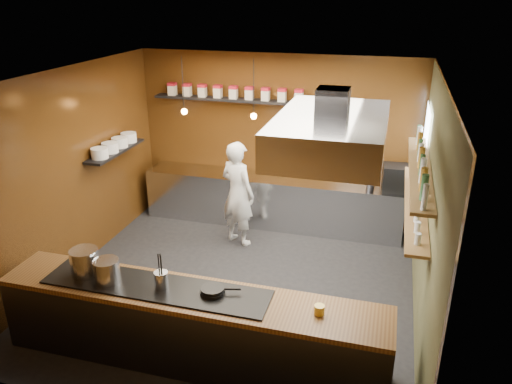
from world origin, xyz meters
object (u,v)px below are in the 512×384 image
(stockpot_large, at_px, (85,262))
(espresso_machine, at_px, (396,178))
(chef, at_px, (238,194))
(extractor_hood, at_px, (331,132))
(stockpot_small, at_px, (107,271))

(stockpot_large, distance_m, espresso_machine, 5.04)
(espresso_machine, distance_m, chef, 2.61)
(extractor_hood, xyz_separation_m, stockpot_large, (-2.58, -1.19, -1.41))
(stockpot_small, distance_m, espresso_machine, 4.88)
(extractor_hood, height_order, chef, extractor_hood)
(extractor_hood, relative_size, stockpot_small, 6.94)
(espresso_machine, bearing_deg, stockpot_large, -135.83)
(stockpot_large, relative_size, stockpot_small, 1.13)
(extractor_hood, xyz_separation_m, espresso_machine, (0.80, 2.55, -1.39))
(stockpot_small, bearing_deg, espresso_machine, 51.27)
(espresso_machine, bearing_deg, chef, -165.37)
(stockpot_large, relative_size, espresso_machine, 0.76)
(stockpot_large, distance_m, stockpot_small, 0.33)
(chef, bearing_deg, extractor_hood, 158.74)
(stockpot_large, height_order, chef, chef)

